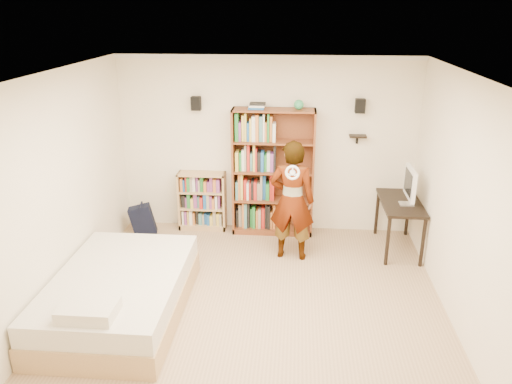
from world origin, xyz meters
TOP-DOWN VIEW (x-y plane):
  - ground at (0.00, 0.00)m, footprint 4.50×5.00m
  - room_shell at (0.00, 0.00)m, footprint 4.52×5.02m
  - crown_molding at (0.00, 0.00)m, footprint 4.50×5.00m
  - speaker_left at (-1.05, 2.40)m, footprint 0.14×0.12m
  - speaker_right at (1.35, 2.40)m, footprint 0.14×0.12m
  - wall_shelf at (1.35, 2.41)m, footprint 0.25×0.16m
  - tall_bookshelf at (0.11, 2.32)m, footprint 1.23×0.36m
  - low_bookshelf at (-1.01, 2.36)m, footprint 0.74×0.28m
  - computer_desk at (1.96, 1.87)m, footprint 0.55×1.09m
  - imac at (2.01, 1.76)m, footprint 0.19×0.54m
  - daybed at (-1.52, -0.07)m, footprint 1.42×2.18m
  - person at (0.41, 1.50)m, footprint 0.66×0.47m
  - wii_wheel at (0.41, 1.18)m, footprint 0.19×0.07m
  - navy_bag at (-1.89, 2.03)m, footprint 0.41×0.31m

SIDE VIEW (x-z plane):
  - ground at x=0.00m, z-range -0.01..0.01m
  - navy_bag at x=-1.89m, z-range 0.00..0.50m
  - daybed at x=-1.52m, z-range 0.00..0.64m
  - computer_desk at x=1.96m, z-range 0.00..0.75m
  - low_bookshelf at x=-1.01m, z-range 0.00..0.93m
  - person at x=0.41m, z-range 0.00..1.70m
  - tall_bookshelf at x=0.11m, z-range 0.00..1.95m
  - imac at x=2.01m, z-range 0.75..1.28m
  - wii_wheel at x=0.41m, z-range 1.26..1.46m
  - wall_shelf at x=1.35m, z-range 1.54..1.56m
  - room_shell at x=0.00m, z-range 0.41..3.12m
  - speaker_left at x=-1.05m, z-range 1.90..2.10m
  - speaker_right at x=1.35m, z-range 1.90..2.10m
  - crown_molding at x=0.00m, z-range 2.64..2.70m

